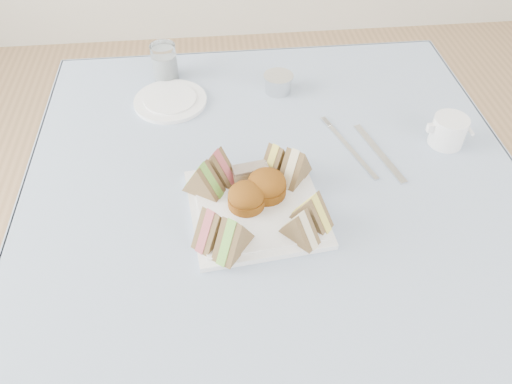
{
  "coord_description": "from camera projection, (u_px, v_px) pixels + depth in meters",
  "views": [
    {
      "loc": [
        -0.11,
        -0.73,
        1.45
      ],
      "look_at": [
        -0.05,
        -0.09,
        0.8
      ],
      "focal_mm": 35.0,
      "sensor_mm": 36.0,
      "label": 1
    }
  ],
  "objects": [
    {
      "name": "table",
      "position": [
        271.0,
        282.0,
        1.29
      ],
      "size": [
        0.9,
        0.9,
        0.74
      ],
      "primitive_type": "cube",
      "color": "brown",
      "rests_on": "floor"
    },
    {
      "name": "fork",
      "position": [
        352.0,
        151.0,
        1.07
      ],
      "size": [
        0.07,
        0.19,
        0.0
      ],
      "primitive_type": "cube",
      "rotation": [
        0.0,
        0.0,
        0.32
      ],
      "color": "silver",
      "rests_on": "tablecloth"
    },
    {
      "name": "floor",
      "position": [
        268.0,
        350.0,
        1.55
      ],
      "size": [
        4.0,
        4.0,
        0.0
      ],
      "primitive_type": "plane",
      "color": "#9E7751",
      "rests_on": "ground"
    },
    {
      "name": "pastry_slice",
      "position": [
        250.0,
        173.0,
        0.99
      ],
      "size": [
        0.07,
        0.04,
        0.03
      ],
      "primitive_type": "cube",
      "rotation": [
        0.0,
        0.0,
        0.17
      ],
      "color": "beige",
      "rests_on": "serving_plate"
    },
    {
      "name": "sandwich_fl_b",
      "position": [
        233.0,
        234.0,
        0.85
      ],
      "size": [
        0.08,
        0.09,
        0.07
      ],
      "primitive_type": null,
      "rotation": [
        0.0,
        0.0,
        0.92
      ],
      "color": "olive",
      "rests_on": "serving_plate"
    },
    {
      "name": "serving_plate",
      "position": [
        256.0,
        208.0,
        0.95
      ],
      "size": [
        0.27,
        0.27,
        0.01
      ],
      "primitive_type": "cube",
      "rotation": [
        0.0,
        0.0,
        0.11
      ],
      "color": "white",
      "rests_on": "tablecloth"
    },
    {
      "name": "creamer_jug",
      "position": [
        448.0,
        131.0,
        1.07
      ],
      "size": [
        0.08,
        0.08,
        0.07
      ],
      "primitive_type": "cylinder",
      "rotation": [
        0.0,
        0.0,
        0.03
      ],
      "color": "white",
      "rests_on": "tablecloth"
    },
    {
      "name": "sandwich_fr_b",
      "position": [
        300.0,
        225.0,
        0.87
      ],
      "size": [
        0.08,
        0.08,
        0.07
      ],
      "primitive_type": null,
      "rotation": [
        0.0,
        0.0,
        -0.84
      ],
      "color": "olive",
      "rests_on": "serving_plate"
    },
    {
      "name": "tea_strainer",
      "position": [
        278.0,
        84.0,
        1.22
      ],
      "size": [
        0.1,
        0.1,
        0.04
      ],
      "primitive_type": "cylinder",
      "rotation": [
        0.0,
        0.0,
        -0.42
      ],
      "color": "silver",
      "rests_on": "tablecloth"
    },
    {
      "name": "sandwich_fr_a",
      "position": [
        312.0,
        209.0,
        0.9
      ],
      "size": [
        0.08,
        0.08,
        0.07
      ],
      "primitive_type": null,
      "rotation": [
        0.0,
        0.0,
        -0.74
      ],
      "color": "olive",
      "rests_on": "serving_plate"
    },
    {
      "name": "scone_right",
      "position": [
        267.0,
        185.0,
        0.95
      ],
      "size": [
        0.1,
        0.1,
        0.05
      ],
      "primitive_type": "cylinder",
      "rotation": [
        0.0,
        0.0,
        0.39
      ],
      "color": "#914616",
      "rests_on": "serving_plate"
    },
    {
      "name": "sandwich_bl_a",
      "position": [
        203.0,
        178.0,
        0.95
      ],
      "size": [
        0.09,
        0.08,
        0.07
      ],
      "primitive_type": null,
      "rotation": [
        0.0,
        0.0,
        2.56
      ],
      "color": "olive",
      "rests_on": "serving_plate"
    },
    {
      "name": "sandwich_fl_a",
      "position": [
        212.0,
        224.0,
        0.87
      ],
      "size": [
        0.08,
        0.09,
        0.07
      ],
      "primitive_type": null,
      "rotation": [
        0.0,
        0.0,
        0.85
      ],
      "color": "olive",
      "rests_on": "serving_plate"
    },
    {
      "name": "side_plate",
      "position": [
        170.0,
        101.0,
        1.2
      ],
      "size": [
        0.21,
        0.21,
        0.01
      ],
      "primitive_type": "cylinder",
      "rotation": [
        0.0,
        0.0,
        -0.2
      ],
      "color": "white",
      "rests_on": "tablecloth"
    },
    {
      "name": "knife",
      "position": [
        379.0,
        153.0,
        1.07
      ],
      "size": [
        0.07,
        0.2,
        0.0
      ],
      "primitive_type": "cube",
      "rotation": [
        0.0,
        0.0,
        0.26
      ],
      "color": "silver",
      "rests_on": "tablecloth"
    },
    {
      "name": "sandwich_bl_b",
      "position": [
        217.0,
        165.0,
        0.98
      ],
      "size": [
        0.09,
        0.08,
        0.07
      ],
      "primitive_type": null,
      "rotation": [
        0.0,
        0.0,
        2.52
      ],
      "color": "olive",
      "rests_on": "serving_plate"
    },
    {
      "name": "tablecloth",
      "position": [
        275.0,
        178.0,
        1.02
      ],
      "size": [
        1.02,
        1.02,
        0.01
      ],
      "primitive_type": "cube",
      "color": "#A1A9C8",
      "rests_on": "table"
    },
    {
      "name": "water_glass",
      "position": [
        165.0,
        62.0,
        1.25
      ],
      "size": [
        0.07,
        0.07,
        0.09
      ],
      "primitive_type": "cylinder",
      "rotation": [
        0.0,
        0.0,
        0.08
      ],
      "color": "white",
      "rests_on": "tablecloth"
    },
    {
      "name": "sandwich_br_b",
      "position": [
        276.0,
        158.0,
        1.0
      ],
      "size": [
        0.08,
        0.08,
        0.07
      ],
      "primitive_type": null,
      "rotation": [
        0.0,
        0.0,
        -2.3
      ],
      "color": "olive",
      "rests_on": "serving_plate"
    },
    {
      "name": "sandwich_br_a",
      "position": [
        295.0,
        164.0,
        0.98
      ],
      "size": [
        0.08,
        0.09,
        0.07
      ],
      "primitive_type": null,
      "rotation": [
        0.0,
        0.0,
        -2.23
      ],
      "color": "olive",
      "rests_on": "serving_plate"
    },
    {
      "name": "scone_left",
      "position": [
        246.0,
        197.0,
        0.93
      ],
      "size": [
        0.07,
        0.07,
        0.05
      ],
      "primitive_type": "cylinder",
      "rotation": [
        0.0,
        0.0,
        -0.02
      ],
      "color": "#914616",
      "rests_on": "serving_plate"
    }
  ]
}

